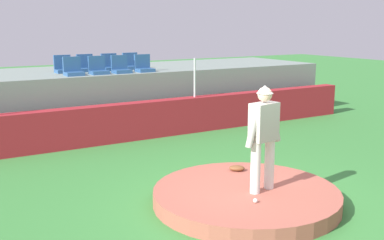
# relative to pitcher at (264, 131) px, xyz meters

# --- Properties ---
(ground_plane) EXTENTS (60.00, 60.00, 0.00)m
(ground_plane) POSITION_rel_pitcher_xyz_m (-0.20, 0.18, -1.32)
(ground_plane) COLOR #3A853A
(pitchers_mound) EXTENTS (3.23, 3.23, 0.26)m
(pitchers_mound) POSITION_rel_pitcher_xyz_m (-0.20, 0.18, -1.19)
(pitchers_mound) COLOR #AD5A49
(pitchers_mound) RESTS_ON ground_plane
(pitcher) EXTENTS (0.85, 0.35, 1.82)m
(pitcher) POSITION_rel_pitcher_xyz_m (0.00, 0.00, 0.00)
(pitcher) COLOR silver
(pitcher) RESTS_ON pitchers_mound
(baseball) EXTENTS (0.07, 0.07, 0.07)m
(baseball) POSITION_rel_pitcher_xyz_m (-0.45, -0.40, -1.02)
(baseball) COLOR white
(baseball) RESTS_ON pitchers_mound
(fielding_glove) EXTENTS (0.36, 0.34, 0.11)m
(fielding_glove) POSITION_rel_pitcher_xyz_m (0.27, 1.10, -1.00)
(fielding_glove) COLOR brown
(fielding_glove) RESTS_ON pitchers_mound
(brick_barrier) EXTENTS (15.25, 0.40, 1.01)m
(brick_barrier) POSITION_rel_pitcher_xyz_m (-0.20, 5.43, -0.81)
(brick_barrier) COLOR #A7232C
(brick_barrier) RESTS_ON ground_plane
(fence_post_right) EXTENTS (0.06, 0.06, 1.12)m
(fence_post_right) POSITION_rel_pitcher_xyz_m (1.91, 5.43, 0.25)
(fence_post_right) COLOR silver
(fence_post_right) RESTS_ON brick_barrier
(bleacher_platform) EXTENTS (15.06, 3.61, 1.70)m
(bleacher_platform) POSITION_rel_pitcher_xyz_m (-0.20, 7.88, -0.47)
(bleacher_platform) COLOR gray
(bleacher_platform) RESTS_ON ground_plane
(stadium_chair_0) EXTENTS (0.48, 0.44, 0.50)m
(stadium_chair_0) POSITION_rel_pitcher_xyz_m (-1.23, 6.62, 0.53)
(stadium_chair_0) COLOR #2C588F
(stadium_chair_0) RESTS_ON bleacher_platform
(stadium_chair_1) EXTENTS (0.48, 0.44, 0.50)m
(stadium_chair_1) POSITION_rel_pitcher_xyz_m (-0.53, 6.61, 0.53)
(stadium_chair_1) COLOR #2C588F
(stadium_chair_1) RESTS_ON bleacher_platform
(stadium_chair_2) EXTENTS (0.48, 0.44, 0.50)m
(stadium_chair_2) POSITION_rel_pitcher_xyz_m (0.13, 6.57, 0.53)
(stadium_chair_2) COLOR #2C588F
(stadium_chair_2) RESTS_ON bleacher_platform
(stadium_chair_3) EXTENTS (0.48, 0.44, 0.50)m
(stadium_chair_3) POSITION_rel_pitcher_xyz_m (0.86, 6.57, 0.53)
(stadium_chair_3) COLOR #2C588F
(stadium_chair_3) RESTS_ON bleacher_platform
(stadium_chair_4) EXTENTS (0.48, 0.44, 0.50)m
(stadium_chair_4) POSITION_rel_pitcher_xyz_m (-1.25, 7.50, 0.53)
(stadium_chair_4) COLOR #2C588F
(stadium_chair_4) RESTS_ON bleacher_platform
(stadium_chair_5) EXTENTS (0.48, 0.44, 0.50)m
(stadium_chair_5) POSITION_rel_pitcher_xyz_m (-0.57, 7.52, 0.53)
(stadium_chair_5) COLOR #2C588F
(stadium_chair_5) RESTS_ON bleacher_platform
(stadium_chair_6) EXTENTS (0.48, 0.44, 0.50)m
(stadium_chair_6) POSITION_rel_pitcher_xyz_m (0.16, 7.48, 0.53)
(stadium_chair_6) COLOR #2C588F
(stadium_chair_6) RESTS_ON bleacher_platform
(stadium_chair_7) EXTENTS (0.48, 0.44, 0.50)m
(stadium_chair_7) POSITION_rel_pitcher_xyz_m (0.87, 7.51, 0.53)
(stadium_chair_7) COLOR #2C588F
(stadium_chair_7) RESTS_ON bleacher_platform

